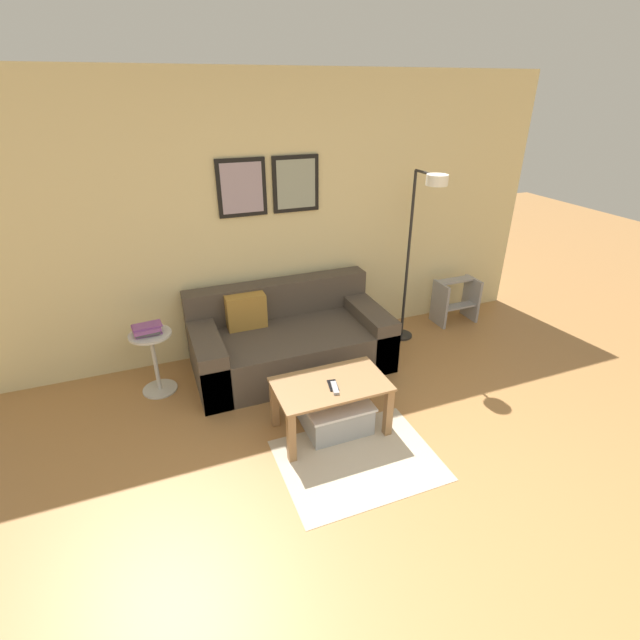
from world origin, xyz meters
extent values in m
plane|color=#A87542|center=(0.00, 0.00, 0.00)|extent=(16.00, 16.00, 0.00)
cube|color=beige|center=(0.00, 3.01, 1.27)|extent=(5.60, 0.06, 2.55)
cube|color=black|center=(-0.32, 2.97, 1.60)|extent=(0.43, 0.02, 0.50)
cube|color=#A393A8|center=(-0.32, 2.96, 1.60)|extent=(0.36, 0.01, 0.43)
cube|color=black|center=(0.18, 2.97, 1.60)|extent=(0.43, 0.02, 0.50)
cube|color=#939E8E|center=(0.18, 2.96, 1.60)|extent=(0.36, 0.01, 0.43)
cube|color=#C1B299|center=(-0.02, 1.12, 0.00)|extent=(1.11, 0.85, 0.01)
cube|color=#4C4238|center=(-0.07, 2.48, 0.20)|extent=(1.79, 0.93, 0.40)
cube|color=#4C4238|center=(-0.07, 2.84, 0.57)|extent=(1.79, 0.20, 0.34)
cube|color=#4C4238|center=(-0.84, 2.48, 0.26)|extent=(0.24, 0.93, 0.52)
cube|color=#4C4238|center=(0.70, 2.48, 0.26)|extent=(0.24, 0.93, 0.52)
cube|color=#A87A33|center=(-0.43, 2.67, 0.56)|extent=(0.36, 0.14, 0.32)
cube|color=#997047|center=(-0.07, 1.51, 0.42)|extent=(0.84, 0.50, 0.02)
cube|color=#997047|center=(-0.46, 1.30, 0.21)|extent=(0.06, 0.06, 0.41)
cube|color=#997047|center=(0.31, 1.30, 0.21)|extent=(0.06, 0.06, 0.41)
cube|color=#997047|center=(-0.46, 1.72, 0.21)|extent=(0.06, 0.06, 0.41)
cube|color=#997047|center=(0.31, 1.72, 0.21)|extent=(0.06, 0.06, 0.41)
cube|color=#9EA3A8|center=(-0.03, 1.53, 0.11)|extent=(0.48, 0.43, 0.23)
cube|color=silver|center=(-0.03, 1.53, 0.24)|extent=(0.51, 0.45, 0.02)
cylinder|color=black|center=(1.21, 2.62, 0.01)|extent=(0.23, 0.23, 0.02)
cylinder|color=black|center=(1.21, 2.62, 0.87)|extent=(0.03, 0.03, 1.70)
cylinder|color=black|center=(1.21, 2.45, 1.72)|extent=(0.02, 0.34, 0.02)
cylinder|color=white|center=(1.21, 2.28, 1.69)|extent=(0.19, 0.19, 0.09)
cylinder|color=silver|center=(-1.27, 2.54, 0.01)|extent=(0.30, 0.30, 0.01)
cylinder|color=silver|center=(-1.27, 2.54, 0.28)|extent=(0.04, 0.04, 0.53)
cylinder|color=silver|center=(-1.27, 2.54, 0.56)|extent=(0.35, 0.35, 0.02)
cube|color=#8C4C93|center=(-1.29, 2.55, 0.57)|extent=(0.23, 0.16, 0.01)
cube|color=#4C4C51|center=(-1.29, 2.55, 0.59)|extent=(0.20, 0.18, 0.02)
cube|color=#8C4C93|center=(-1.29, 2.55, 0.61)|extent=(0.24, 0.21, 0.03)
cube|color=#8C4C93|center=(-1.28, 2.56, 0.63)|extent=(0.24, 0.15, 0.01)
cube|color=#99999E|center=(-0.08, 1.43, 0.44)|extent=(0.07, 0.16, 0.02)
cube|color=black|center=(-0.07, 1.47, 0.43)|extent=(0.09, 0.15, 0.01)
cube|color=#99999E|center=(1.74, 2.72, 0.24)|extent=(0.03, 0.28, 0.49)
cube|color=#99999E|center=(2.16, 2.72, 0.24)|extent=(0.03, 0.28, 0.49)
cube|color=#99999E|center=(1.95, 2.67, 0.20)|extent=(0.40, 0.13, 0.02)
cube|color=#99999E|center=(1.95, 2.77, 0.48)|extent=(0.40, 0.13, 0.02)
camera|label=1|loc=(-1.19, -1.12, 2.40)|focal=26.00mm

